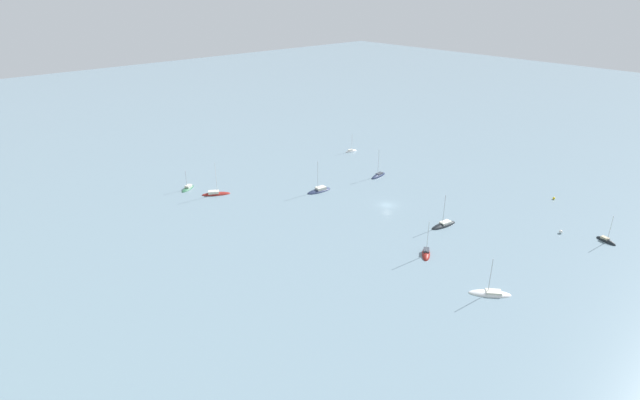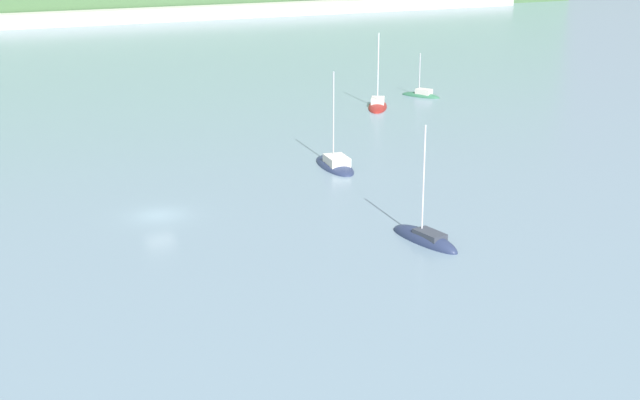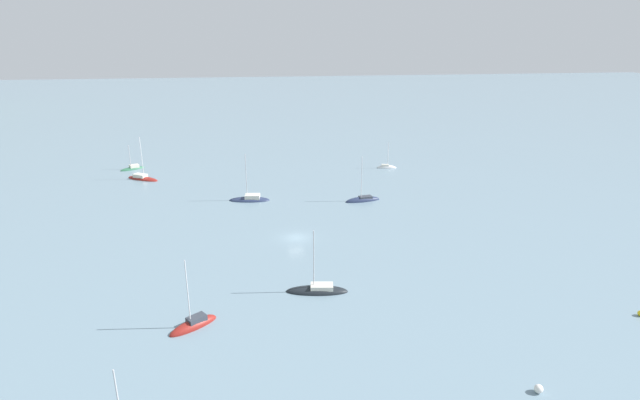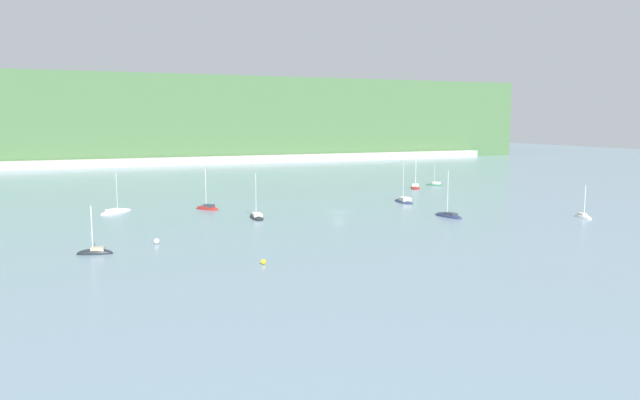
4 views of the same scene
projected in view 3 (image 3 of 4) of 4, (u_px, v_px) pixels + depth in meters
name	position (u px, v px, depth m)	size (l,w,h in m)	color
ground_plane	(296.00, 238.00, 84.00)	(600.00, 600.00, 0.00)	slate
sailboat_0	(143.00, 179.00, 116.67)	(6.55, 8.55, 10.67)	maroon
sailboat_1	(194.00, 326.00, 58.97)	(5.15, 6.10, 9.62)	maroon
sailboat_3	(317.00, 291.00, 66.76)	(3.49, 8.56, 9.61)	black
sailboat_5	(250.00, 200.00, 102.29)	(3.88, 8.57, 10.40)	#232D4C
sailboat_6	(133.00, 169.00, 125.02)	(4.77, 6.25, 6.69)	#2D6647
sailboat_7	(386.00, 168.00, 126.01)	(2.22, 5.11, 7.35)	silver
sailboat_8	(363.00, 200.00, 102.03)	(3.15, 7.58, 10.17)	#232D4C
mooring_buoy_1	(539.00, 389.00, 48.12)	(0.87, 0.87, 0.87)	white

